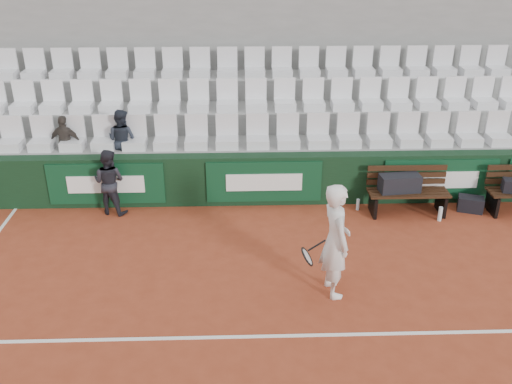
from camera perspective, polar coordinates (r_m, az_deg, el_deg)
name	(u,v)px	position (r m, az deg, el deg)	size (l,w,h in m)	color
ground	(291,336)	(7.93, 3.54, -14.18)	(80.00, 80.00, 0.00)	#983C22
court_baseline	(291,336)	(7.93, 3.54, -14.15)	(18.00, 0.06, 0.01)	white
back_barrier	(277,179)	(11.06, 2.16, 1.31)	(18.00, 0.34, 1.00)	black
grandstand_tier_front	(272,166)	(11.63, 1.62, 2.60)	(18.00, 0.95, 1.00)	gray
grandstand_tier_mid	(270,139)	(12.43, 1.38, 5.29)	(18.00, 0.95, 1.45)	gray
grandstand_tier_back	(268,116)	(13.25, 1.17, 7.65)	(18.00, 0.95, 1.90)	gray
grandstand_rear_wall	(267,55)	(13.52, 1.08, 13.52)	(18.00, 0.30, 4.40)	gray
seat_row_front	(273,131)	(11.17, 1.72, 6.09)	(11.90, 0.44, 0.63)	silver
seat_row_mid	(271,95)	(11.93, 1.48, 9.67)	(11.90, 0.44, 0.63)	white
seat_row_back	(269,63)	(12.74, 1.26, 12.81)	(11.90, 0.44, 0.63)	silver
bench_left	(407,202)	(11.13, 14.88, -1.02)	(1.50, 0.56, 0.45)	#341C0F
sports_bag_left	(400,183)	(10.95, 14.17, 0.87)	(0.75, 0.32, 0.32)	black
sports_bag_ground	(470,204)	(11.63, 20.66, -1.13)	(0.47, 0.28, 0.28)	black
water_bottle_near	(358,205)	(11.09, 10.15, -1.24)	(0.06, 0.06, 0.23)	silver
water_bottle_far	(440,214)	(11.07, 17.93, -2.09)	(0.08, 0.08, 0.28)	silver
tennis_player	(335,240)	(8.32, 7.94, -4.82)	(0.77, 0.72, 1.78)	silver
ball_kid	(109,182)	(10.96, -14.46, 0.99)	(0.62, 0.48, 1.27)	black
spectator_b	(63,121)	(11.62, -18.78, 6.74)	(0.65, 0.27, 1.11)	#36302B
spectator_c	(120,118)	(11.33, -13.47, 7.25)	(0.59, 0.46, 1.22)	#1F242F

